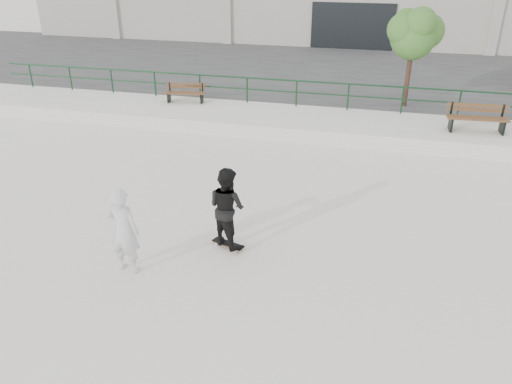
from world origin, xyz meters
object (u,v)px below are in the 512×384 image
(bench_right, at_px, (477,118))
(seated_skater, at_px, (124,231))
(tree, at_px, (415,32))
(standing_skater, at_px, (227,207))
(bench_left, at_px, (185,93))
(skateboard, at_px, (228,244))

(bench_right, bearing_deg, seated_skater, -132.98)
(tree, bearing_deg, standing_skater, -109.54)
(bench_left, xyz_separation_m, tree, (8.59, 1.72, 2.44))
(bench_right, height_order, seated_skater, seated_skater)
(skateboard, xyz_separation_m, seated_skater, (-1.76, -1.38, 0.87))
(bench_left, height_order, bench_right, bench_right)
(bench_left, distance_m, tree, 9.09)
(seated_skater, bearing_deg, bench_right, -124.26)
(bench_left, relative_size, bench_right, 0.83)
(tree, relative_size, skateboard, 4.67)
(bench_left, height_order, standing_skater, standing_skater)
(skateboard, relative_size, standing_skater, 0.44)
(tree, distance_m, seated_skater, 13.79)
(bench_left, relative_size, tree, 0.45)
(bench_right, distance_m, seated_skater, 12.57)
(bench_left, bearing_deg, seated_skater, -84.49)
(bench_left, height_order, tree, tree)
(bench_right, height_order, skateboard, bench_right)
(seated_skater, bearing_deg, bench_left, -69.71)
(bench_right, bearing_deg, tree, 127.34)
(bench_left, height_order, skateboard, bench_left)
(skateboard, relative_size, seated_skater, 0.43)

